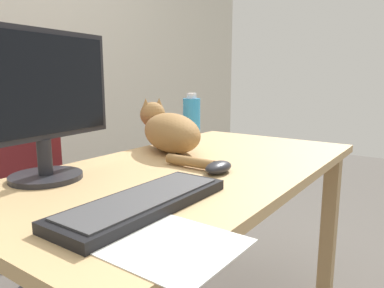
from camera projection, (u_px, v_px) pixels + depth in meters
name	position (u px, v px, depth m)	size (l,w,h in m)	color
desk	(193.00, 196.00, 1.21)	(1.37, 0.71, 0.71)	tan
office_chair	(55.00, 226.00, 1.54)	(0.49, 0.48, 0.88)	black
monitor	(41.00, 99.00, 0.98)	(0.48, 0.20, 0.42)	#232328
keyboard	(144.00, 202.00, 0.80)	(0.44, 0.15, 0.03)	black
cat	(169.00, 130.00, 1.40)	(0.35, 0.54, 0.20)	olive
computer_mouse	(218.00, 167.00, 1.09)	(0.11, 0.06, 0.04)	#232328
paper_sheet	(156.00, 239.00, 0.64)	(0.21, 0.30, 0.00)	white
water_bottle	(192.00, 118.00, 1.65)	(0.08, 0.08, 0.21)	#2D8CD1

